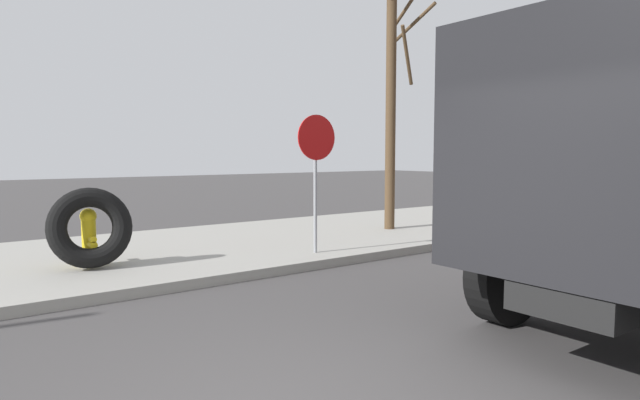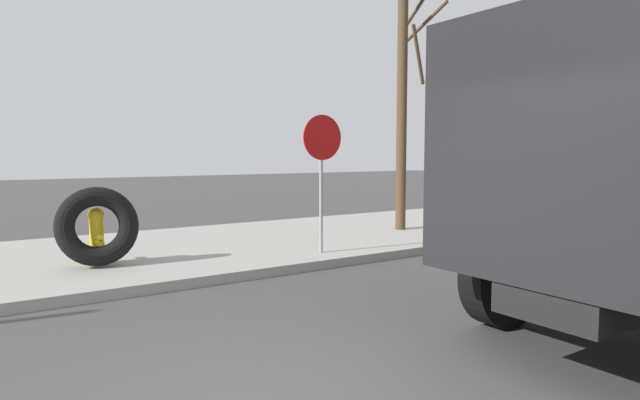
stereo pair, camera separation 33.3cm
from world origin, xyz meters
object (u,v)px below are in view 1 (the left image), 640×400
at_px(stop_sign, 316,157).
at_px(loose_tire, 90,228).
at_px(bare_tree, 393,87).
at_px(fire_hydrant, 89,235).

bearing_deg(stop_sign, loose_tire, 164.74).
bearing_deg(bare_tree, stop_sign, -156.21).
bearing_deg(fire_hydrant, bare_tree, 1.96).
bearing_deg(fire_hydrant, stop_sign, -18.85).
height_order(stop_sign, bare_tree, bare_tree).
bearing_deg(bare_tree, loose_tire, -176.11).
relative_size(stop_sign, bare_tree, 0.37).
height_order(loose_tire, bare_tree, bare_tree).
height_order(fire_hydrant, loose_tire, loose_tire).
bearing_deg(bare_tree, fire_hydrant, -178.04).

